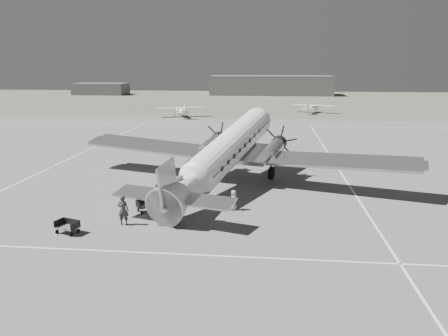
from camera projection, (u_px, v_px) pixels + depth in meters
ground at (214, 187)px, 38.45m from camera, size 260.00×260.00×0.00m
taxi_line_near at (183, 254)px, 24.90m from camera, size 60.00×0.15×0.01m
taxi_line_right at (353, 191)px, 37.24m from camera, size 0.15×80.00×0.01m
taxi_line_left at (69, 159)px, 49.94m from camera, size 0.15×60.00×0.01m
taxi_line_horizon at (242, 125)px, 77.15m from camera, size 90.00×0.15×0.01m
grass_infield at (254, 100)px, 130.36m from camera, size 260.00×90.00×0.01m
hangar_main at (271, 85)px, 153.27m from camera, size 42.00×14.00×6.60m
shed_secondary at (101, 89)px, 154.78m from camera, size 18.00×10.00×4.00m
dc3_airliner at (226, 153)px, 37.85m from camera, size 37.24×30.64×6.13m
light_plane_left at (181, 112)px, 89.09m from camera, size 13.06×11.93×2.21m
light_plane_right at (313, 108)px, 96.63m from camera, size 11.92×10.89×2.02m
baggage_cart_near at (147, 206)px, 32.07m from camera, size 1.91×1.84×0.88m
baggage_cart_far at (67, 227)px, 27.94m from camera, size 1.76×1.48×0.85m
ground_crew at (123, 210)px, 29.29m from camera, size 0.76×0.50×2.07m
ramp_agent at (158, 194)px, 33.28m from camera, size 0.97×1.08×1.81m
passenger at (234, 200)px, 32.34m from camera, size 0.57×0.80×1.52m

